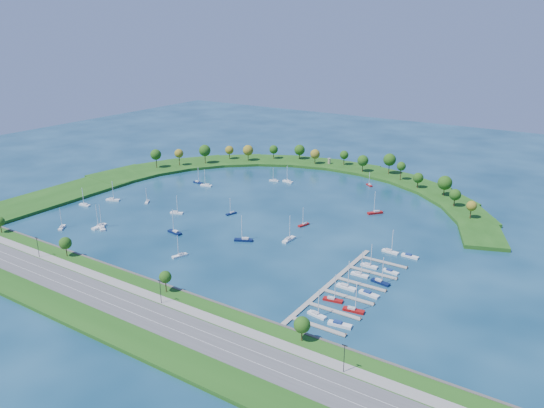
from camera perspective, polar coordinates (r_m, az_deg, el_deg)
The scene contains 37 objects.
ground at distance 315.29m, azimuth -1.26°, elevation -0.77°, with size 700.00×700.00×0.00m, color #072941.
south_shoreline at distance 232.52m, azimuth -18.72°, elevation -9.19°, with size 420.00×43.10×11.60m.
breakwater at distance 378.22m, azimuth -2.93°, elevation 2.78°, with size 286.74×247.64×2.00m.
breakwater_trees at distance 391.67m, azimuth 4.23°, elevation 4.82°, with size 237.40×93.66×15.59m.
harbor_tower at distance 416.63m, azimuth 6.28°, elevation 4.70°, with size 2.60×2.60×4.53m.
dock_system at distance 227.96m, azimuth 8.05°, elevation -9.06°, with size 24.28×82.00×1.60m.
moored_boat_0 at distance 302.60m, azimuth -18.11°, elevation -2.44°, with size 9.52×7.36×14.06m.
moored_boat_1 at distance 372.50m, azimuth 1.75°, elevation 2.52°, with size 8.50×3.49×12.13m.
moored_boat_2 at distance 373.90m, azimuth -8.11°, elevation 2.40°, with size 8.25×3.14×11.83m.
moored_boat_3 at distance 316.61m, azimuth 11.23°, elevation -0.88°, with size 8.14×9.00×13.97m.
moored_boat_4 at distance 305.10m, azimuth -18.37°, elevation -2.29°, with size 3.40×9.53×13.74m.
moored_boat_5 at distance 286.62m, azimuth -10.59°, elevation -3.00°, with size 9.38×3.67×13.42m.
moored_boat_6 at distance 272.61m, azimuth 1.85°, elevation -3.84°, with size 3.00×9.42×13.70m.
moored_boat_7 at distance 344.47m, azimuth -19.81°, elevation -0.04°, with size 7.97×2.96×11.46m.
moored_boat_8 at distance 348.50m, azimuth -17.03°, elevation 0.49°, with size 9.11×5.80×13.02m.
moored_boat_9 at distance 310.94m, azimuth -22.01°, elevation -2.35°, with size 6.51×7.43×11.40m.
moored_boat_10 at distance 272.44m, azimuth -3.12°, elevation -3.88°, with size 9.79×6.70×14.12m.
moored_boat_11 at distance 258.38m, azimuth -10.06°, elevation -5.51°, with size 4.72×7.93×11.27m.
moored_boat_12 at distance 374.99m, azimuth 0.22°, elevation 2.64°, with size 6.94×3.67×9.83m.
moored_boat_13 at distance 366.31m, azimuth -7.21°, elevation 2.09°, with size 8.58×4.31×12.15m.
moored_boat_14 at distance 370.78m, azimuth 10.61°, elevation 2.11°, with size 6.23×5.45×9.55m.
moored_boat_15 at distance 315.70m, azimuth -10.41°, elevation -0.90°, with size 8.03×4.87×11.43m.
moored_boat_16 at distance 339.08m, azimuth -13.51°, elevation 0.28°, with size 5.31×6.55×9.79m.
moored_boat_17 at distance 310.58m, azimuth -4.48°, elevation -0.98°, with size 4.01×7.11×10.07m.
moored_boat_18 at distance 292.88m, azimuth 3.49°, elevation -2.22°, with size 4.06×7.69×10.88m.
docked_boat_0 at distance 206.85m, azimuth 4.92°, elevation -11.91°, with size 8.21×3.37×11.72m.
docked_boat_1 at distance 201.97m, azimuth 7.40°, elevation -12.92°, with size 9.38×3.85×1.86m.
docked_boat_2 at distance 217.57m, azimuth 6.67°, elevation -10.29°, with size 8.53×3.65×12.14m.
docked_boat_3 at distance 211.50m, azimuth 8.90°, elevation -11.33°, with size 8.82×3.53×12.60m.
docked_boat_4 at distance 227.75m, azimuth 8.12°, elevation -8.93°, with size 9.06×2.90×13.17m.
docked_boat_5 at distance 224.19m, azimuth 10.55°, elevation -9.64°, with size 9.03×3.60×1.79m.
docked_boat_6 at distance 239.26m, azimuth 9.57°, elevation -7.57°, with size 8.17×2.32×12.00m.
docked_boat_7 at distance 234.44m, azimuth 11.77°, elevation -8.30°, with size 8.90×3.84×12.66m.
docked_boat_8 at distance 248.25m, azimuth 10.58°, elevation -6.61°, with size 8.07×2.36×11.82m.
docked_boat_9 at distance 245.04m, azimuth 12.84°, elevation -7.22°, with size 7.78×3.12×1.54m.
docked_boat_10 at distance 265.14m, azimuth 12.80°, elevation -5.04°, with size 8.46×2.91×12.22m.
docked_boat_11 at distance 262.59m, azimuth 14.85°, elevation -5.53°, with size 8.46×2.83×1.70m.
Camera 1 is at (166.89, -245.03, 107.32)m, focal length 34.41 mm.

